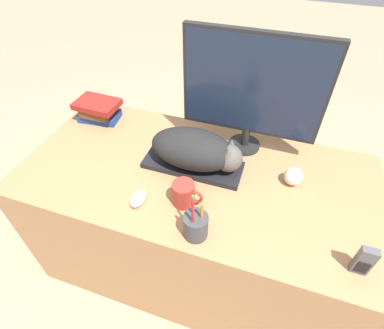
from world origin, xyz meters
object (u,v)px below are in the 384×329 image
pen_cup (196,225)px  baseball (293,177)px  phone (364,261)px  book_stack (98,110)px  monitor (253,89)px  cat (197,150)px  keyboard (193,165)px  coffee_mug (184,194)px  computer_mouse (138,199)px

pen_cup → baseball: pen_cup is taller
baseball → phone: bearing=-54.3°
phone → book_stack: phone is taller
monitor → pen_cup: 0.58m
cat → pen_cup: bearing=-72.7°
monitor → phone: bearing=-46.5°
keyboard → monitor: monitor is taller
monitor → book_stack: (-0.74, -0.03, -0.24)m
coffee_mug → baseball: (0.38, 0.24, -0.01)m
phone → baseball: bearing=125.7°
monitor → computer_mouse: size_ratio=6.75×
cat → monitor: bearing=51.9°
coffee_mug → baseball: 0.45m
keyboard → baseball: size_ratio=5.67×
computer_mouse → pen_cup: (0.25, -0.07, 0.03)m
keyboard → monitor: bearing=48.9°
monitor → book_stack: bearing=-178.0°
cat → phone: (0.62, -0.28, -0.04)m
cat → coffee_mug: 0.20m
coffee_mug → book_stack: book_stack is taller
monitor → phone: monitor is taller
monitor → pen_cup: (-0.06, -0.52, -0.25)m
computer_mouse → phone: bearing=-2.2°
cat → book_stack: (-0.58, 0.18, -0.04)m
monitor → computer_mouse: bearing=-124.5°
phone → cat: bearing=155.8°
coffee_mug → pen_cup: (0.08, -0.12, 0.00)m
coffee_mug → book_stack: bearing=147.7°
monitor → coffee_mug: monitor is taller
baseball → keyboard: bearing=-174.4°
cat → monitor: monitor is taller
cat → computer_mouse: 0.30m
keyboard → cat: (0.02, -0.00, 0.09)m
book_stack → computer_mouse: bearing=-45.2°
computer_mouse → book_stack: bearing=134.8°
baseball → pen_cup: bearing=-129.5°
cat → pen_cup: size_ratio=1.87×
cat → pen_cup: (0.10, -0.32, -0.05)m
cat → computer_mouse: bearing=-121.3°
monitor → baseball: monitor is taller
coffee_mug → keyboard: bearing=99.6°
pen_cup → cat: bearing=107.3°
pen_cup → phone: size_ratio=1.73×
keyboard → phone: 0.70m
keyboard → cat: cat is taller
computer_mouse → baseball: bearing=28.1°
cat → computer_mouse: (-0.15, -0.25, -0.08)m
monitor → computer_mouse: (-0.31, -0.46, -0.28)m
cat → baseball: size_ratio=5.16×
coffee_mug → baseball: size_ratio=1.59×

